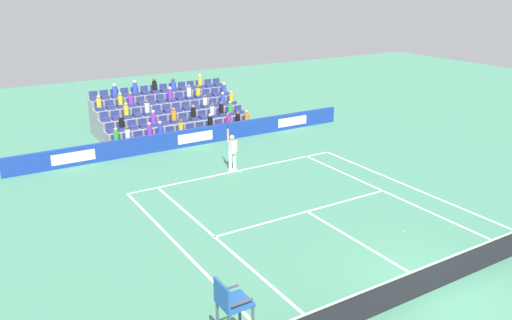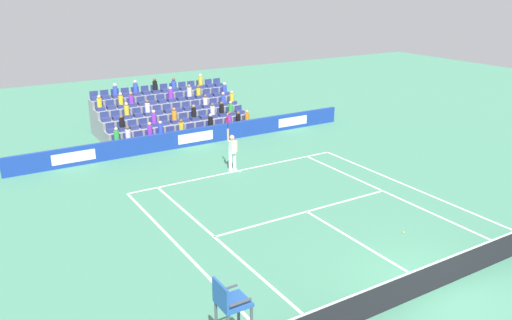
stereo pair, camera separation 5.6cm
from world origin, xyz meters
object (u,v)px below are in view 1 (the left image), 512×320
object	(u,v)px
loose_tennis_ball	(404,232)
tennis_player	(232,151)
tennis_net	(439,274)
umpire_chair	(232,312)

from	to	relation	value
loose_tennis_ball	tennis_player	bearing A→B (deg)	-76.98
tennis_net	tennis_player	xyz separation A→B (m)	(0.22, -12.08, 0.50)
tennis_net	loose_tennis_ball	size ratio (longest dim) A/B	176.03
tennis_player	loose_tennis_ball	bearing A→B (deg)	103.02
tennis_net	umpire_chair	bearing A→B (deg)	-2.72
tennis_player	loose_tennis_ball	size ratio (longest dim) A/B	41.97
tennis_player	loose_tennis_ball	world-z (taller)	tennis_player
tennis_net	tennis_player	distance (m)	12.10
tennis_net	umpire_chair	size ratio (longest dim) A/B	5.12
loose_tennis_ball	tennis_net	bearing A→B (deg)	58.63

